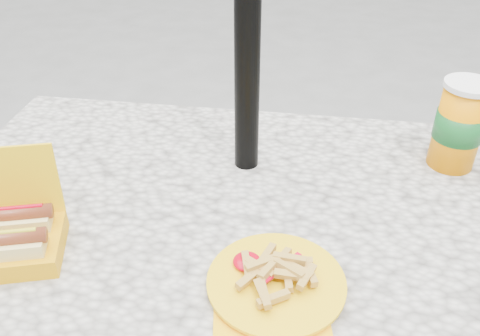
# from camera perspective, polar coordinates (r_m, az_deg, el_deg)

# --- Properties ---
(picnic_table) EXTENTS (1.20, 0.80, 0.75)m
(picnic_table) POSITION_cam_1_polar(r_m,az_deg,el_deg) (1.03, -0.54, -9.39)
(picnic_table) COLOR beige
(picnic_table) RESTS_ON ground
(fries_plate) EXTENTS (0.22, 0.31, 0.04)m
(fries_plate) POSITION_cam_1_polar(r_m,az_deg,el_deg) (0.81, 3.98, -12.93)
(fries_plate) COLOR #FFB90B
(fries_plate) RESTS_ON picnic_table
(soda_cup) EXTENTS (0.10, 0.10, 0.19)m
(soda_cup) POSITION_cam_1_polar(r_m,az_deg,el_deg) (1.13, 23.41, 4.45)
(soda_cup) COLOR #FF8D00
(soda_cup) RESTS_ON picnic_table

